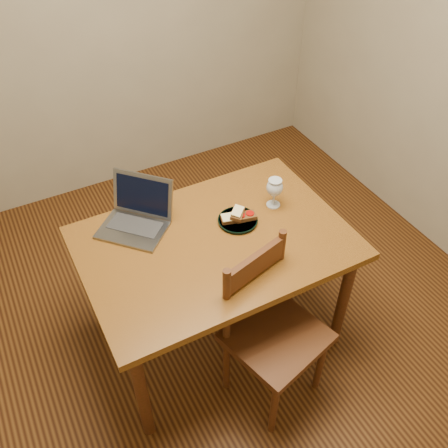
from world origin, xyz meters
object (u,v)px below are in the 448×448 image
milk_glass (274,193)px  laptop (137,213)px  plate (238,221)px  table (215,252)px  chair (273,327)px

milk_glass → laptop: size_ratio=0.39×
plate → milk_glass: size_ratio=1.21×
plate → laptop: size_ratio=0.47×
plate → laptop: laptop is taller
table → laptop: (-0.28, 0.30, 0.15)m
table → milk_glass: size_ratio=7.77×
chair → milk_glass: bearing=44.2°
laptop → table: bearing=0.1°
plate → milk_glass: milk_glass is taller
milk_glass → plate: bearing=-173.1°
chair → laptop: bearing=101.8°
chair → plate: chair is taller
chair → laptop: (-0.37, 0.72, 0.30)m
table → laptop: bearing=133.5°
table → milk_glass: (0.39, 0.09, 0.17)m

